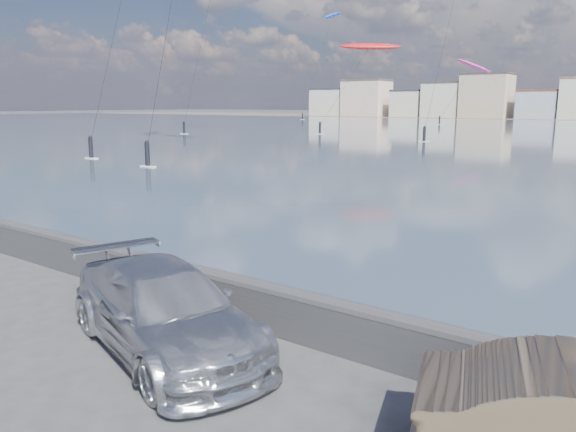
{
  "coord_description": "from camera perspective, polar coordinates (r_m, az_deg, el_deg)",
  "views": [
    {
      "loc": [
        8.33,
        -5.93,
        4.67
      ],
      "look_at": [
        1.0,
        4.0,
        2.2
      ],
      "focal_mm": 35.0,
      "sensor_mm": 36.0,
      "label": 1
    }
  ],
  "objects": [
    {
      "name": "ground",
      "position": [
        11.25,
        -16.93,
        -13.75
      ],
      "size": [
        700.0,
        700.0,
        0.0
      ],
      "primitive_type": "plane",
      "color": "#333335",
      "rests_on": "ground"
    },
    {
      "name": "car_silver",
      "position": [
        11.09,
        -12.41,
        -9.3
      ],
      "size": [
        6.07,
        3.93,
        1.63
      ],
      "primitive_type": "imported",
      "rotation": [
        0.0,
        0.0,
        1.25
      ],
      "color": "silver",
      "rests_on": "ground"
    },
    {
      "name": "seawall",
      "position": [
        12.68,
        -7.21,
        -7.6
      ],
      "size": [
        400.0,
        0.36,
        1.08
      ],
      "color": "#28282B",
      "rests_on": "ground"
    },
    {
      "name": "kitesurfer_6",
      "position": [
        179.54,
        4.51,
        19.47
      ],
      "size": [
        5.65,
        15.45,
        32.7
      ],
      "color": "blue",
      "rests_on": "ground"
    },
    {
      "name": "kitesurfer_1",
      "position": [
        143.24,
        18.32,
        14.19
      ],
      "size": [
        8.83,
        12.53,
        15.48
      ],
      "color": "#E5338C",
      "rests_on": "ground"
    },
    {
      "name": "kitesurfer_9",
      "position": [
        94.51,
        8.29,
        16.61
      ],
      "size": [
        10.0,
        12.54,
        14.53
      ],
      "color": "red",
      "rests_on": "ground"
    }
  ]
}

